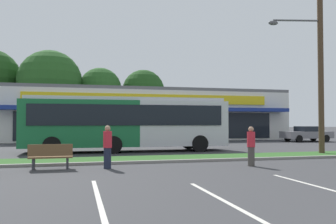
{
  "coord_description": "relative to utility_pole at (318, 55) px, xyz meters",
  "views": [
    {
      "loc": [
        -6.0,
        -2.26,
        1.76
      ],
      "look_at": [
        -0.78,
        18.1,
        2.39
      ],
      "focal_mm": 37.84,
      "sensor_mm": 36.0,
      "label": 1
    }
  ],
  "objects": [
    {
      "name": "tree_mid",
      "position": [
        -9.79,
        30.88,
        0.73
      ],
      "size": [
        5.64,
        5.64,
        8.99
      ],
      "color": "#473323",
      "rests_on": "ground_plane"
    },
    {
      "name": "car_0",
      "position": [
        7.88,
        11.96,
        -4.7
      ],
      "size": [
        4.51,
        2.01,
        1.41
      ],
      "rotation": [
        0.0,
        0.0,
        3.14
      ],
      "color": "slate",
      "rests_on": "ground_plane"
    },
    {
      "name": "curb_lip",
      "position": [
        -6.67,
        -1.47,
        -5.37
      ],
      "size": [
        56.0,
        0.24,
        0.12
      ],
      "primitive_type": "cube",
      "color": "gray",
      "rests_on": "ground_plane"
    },
    {
      "name": "tree_mid_left",
      "position": [
        -16.08,
        30.37,
        1.45
      ],
      "size": [
        8.0,
        8.0,
        10.89
      ],
      "color": "#473323",
      "rests_on": "ground_plane"
    },
    {
      "name": "city_bus",
      "position": [
        -9.75,
        4.83,
        -3.66
      ],
      "size": [
        12.18,
        2.91,
        3.25
      ],
      "rotation": [
        0.0,
        0.0,
        -0.02
      ],
      "color": "#196638",
      "rests_on": "ground_plane"
    },
    {
      "name": "parking_stripe_1",
      "position": [
        -9.46,
        -9.17,
        -5.43
      ],
      "size": [
        0.12,
        4.8,
        0.01
      ],
      "primitive_type": "cube",
      "color": "silver",
      "rests_on": "ground_plane"
    },
    {
      "name": "bus_stop_bench",
      "position": [
        -13.63,
        -2.53,
        -4.93
      ],
      "size": [
        1.6,
        0.45,
        0.95
      ],
      "rotation": [
        0.0,
        0.0,
        3.14
      ],
      "color": "brown",
      "rests_on": "ground_plane"
    },
    {
      "name": "storefront_building",
      "position": [
        -5.86,
        22.25,
        -2.85
      ],
      "size": [
        28.86,
        14.35,
        5.15
      ],
      "color": "silver",
      "rests_on": "ground_plane"
    },
    {
      "name": "car_2",
      "position": [
        -12.27,
        11.78,
        -4.68
      ],
      "size": [
        4.71,
        1.94,
        1.44
      ],
      "rotation": [
        0.0,
        0.0,
        3.14
      ],
      "color": "maroon",
      "rests_on": "ground_plane"
    },
    {
      "name": "parking_stripe_0",
      "position": [
        -12.18,
        -7.96,
        -5.43
      ],
      "size": [
        0.12,
        4.8,
        0.01
      ],
      "primitive_type": "cube",
      "color": "silver",
      "rests_on": "ground_plane"
    },
    {
      "name": "utility_pole",
      "position": [
        0.0,
        0.0,
        0.0
      ],
      "size": [
        3.14,
        2.38,
        10.16
      ],
      "color": "#4C3826",
      "rests_on": "ground_plane"
    },
    {
      "name": "pedestrian_mid",
      "position": [
        -5.86,
        -3.48,
        -4.63
      ],
      "size": [
        0.32,
        0.32,
        1.6
      ],
      "rotation": [
        0.0,
        0.0,
        3.18
      ],
      "color": "#47423D",
      "rests_on": "ground_plane"
    },
    {
      "name": "grass_median",
      "position": [
        -6.67,
        -0.25,
        -5.37
      ],
      "size": [
        56.0,
        2.2,
        0.12
      ],
      "primitive_type": "cube",
      "color": "#2D5B23",
      "rests_on": "ground_plane"
    },
    {
      "name": "pedestrian_near_bench",
      "position": [
        -11.54,
        -2.81,
        -4.6
      ],
      "size": [
        0.33,
        0.33,
        1.65
      ],
      "rotation": [
        0.0,
        0.0,
        5.48
      ],
      "color": "#1E2338",
      "rests_on": "ground_plane"
    },
    {
      "name": "parking_stripe_2",
      "position": [
        -6.25,
        -8.26,
        -5.43
      ],
      "size": [
        0.12,
        4.8,
        0.01
      ],
      "primitive_type": "cube",
      "color": "silver",
      "rests_on": "ground_plane"
    },
    {
      "name": "tree_mid_right",
      "position": [
        -3.87,
        31.52,
        0.69
      ],
      "size": [
        5.78,
        5.78,
        9.03
      ],
      "color": "#473323",
      "rests_on": "ground_plane"
    }
  ]
}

